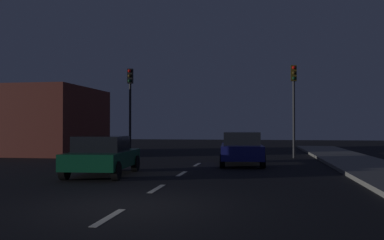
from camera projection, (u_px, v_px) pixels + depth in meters
name	position (u px, v px, depth m)	size (l,w,h in m)	color
ground_plane	(185.00, 172.00, 16.17)	(80.00, 80.00, 0.00)	black
lane_stripe_nearest	(109.00, 217.00, 8.08)	(0.16, 1.60, 0.01)	silver
lane_stripe_second	(157.00, 189.00, 11.83)	(0.16, 1.60, 0.01)	silver
lane_stripe_third	(182.00, 174.00, 15.58)	(0.16, 1.60, 0.01)	silver
lane_stripe_fourth	(197.00, 164.00, 19.32)	(0.16, 1.60, 0.01)	silver
traffic_signal_left	(130.00, 95.00, 24.93)	(0.32, 0.38, 5.31)	black
traffic_signal_right	(294.00, 93.00, 23.33)	(0.32, 0.38, 5.28)	#2D2D30
car_stopped_ahead	(241.00, 148.00, 19.14)	(2.21, 4.30, 1.53)	navy
car_adjacent_lane	(103.00, 155.00, 15.01)	(2.25, 4.03, 1.44)	#0F4C2D
storefront_left	(59.00, 121.00, 27.00)	(4.29, 7.33, 4.31)	maroon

